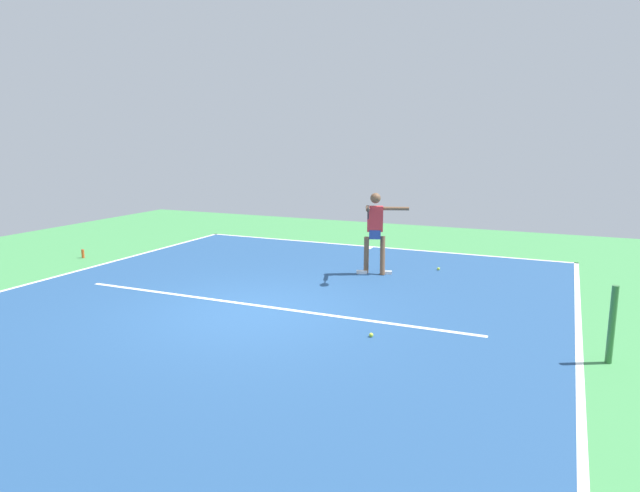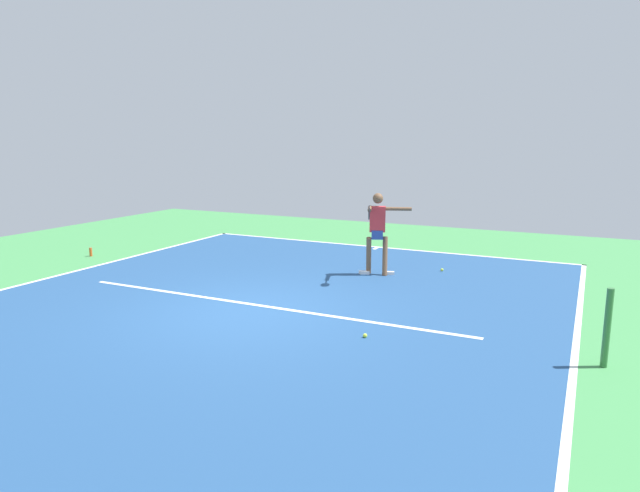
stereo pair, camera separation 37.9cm
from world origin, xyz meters
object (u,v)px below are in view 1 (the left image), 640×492
tennis_ball_by_sideline (438,269)px  tennis_ball_near_player (371,335)px  water_bottle (83,254)px  tennis_player (375,227)px  net_post (612,325)px

tennis_ball_by_sideline → tennis_ball_near_player: (-0.01, 4.82, 0.00)m
water_bottle → tennis_ball_by_sideline: bearing=-165.0°
tennis_player → tennis_ball_near_player: bearing=87.8°
net_post → water_bottle: size_ratio=4.86×
net_post → tennis_ball_by_sideline: size_ratio=16.21×
tennis_ball_by_sideline → net_post: bearing=125.9°
tennis_ball_by_sideline → tennis_ball_near_player: 4.82m
tennis_ball_near_player → water_bottle: (8.52, -2.54, 0.08)m
tennis_ball_by_sideline → water_bottle: (8.50, 2.28, 0.08)m
tennis_player → tennis_ball_near_player: (-1.23, 3.86, -1.02)m
net_post → water_bottle: net_post is taller
net_post → tennis_ball_by_sideline: 5.56m
tennis_ball_by_sideline → tennis_ball_near_player: same height
tennis_ball_near_player → water_bottle: water_bottle is taller
tennis_player → tennis_ball_near_player: tennis_player is taller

